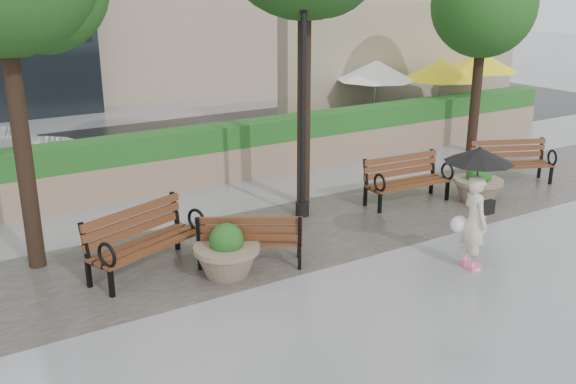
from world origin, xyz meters
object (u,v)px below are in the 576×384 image
car_right (7,154)px  planter_left (227,256)px  bench_1 (146,254)px  bench_2 (250,249)px  bench_3 (407,190)px  lamppost (303,126)px  planter_right (478,186)px  pedestrian (476,196)px  bench_4 (511,171)px

car_right → planter_left: bearing=-156.2°
bench_1 → bench_2: bench_1 is taller
bench_2 → bench_3: (4.44, 1.01, 0.02)m
bench_1 → car_right: size_ratio=0.59×
bench_2 → bench_3: bench_3 is taller
lamppost → car_right: (-4.64, 6.17, -1.30)m
bench_1 → lamppost: (3.67, 0.88, 1.58)m
car_right → planter_right: bearing=-122.1°
bench_2 → pedestrian: (3.13, -2.05, 0.98)m
bench_3 → bench_2: bearing=-163.2°
car_right → lamppost: bearing=-133.7°
bench_4 → lamppost: size_ratio=0.47×
bench_2 → planter_right: 5.85m
car_right → pedestrian: size_ratio=1.75×
bench_2 → bench_1: bearing=9.7°
bench_2 → bench_4: size_ratio=0.93×
bench_1 → bench_4: bearing=-19.8°
planter_left → lamppost: lamppost is taller
planter_left → planter_right: planter_left is taller
bench_2 → pedestrian: size_ratio=0.90×
planter_left → planter_right: (6.38, 0.47, -0.01)m
planter_right → car_right: size_ratio=0.29×
bench_2 → bench_4: bearing=-142.3°
bench_1 → car_right: 7.12m
bench_1 → planter_left: bench_1 is taller
lamppost → bench_3: bearing=-12.2°
bench_1 → bench_3: (6.05, 0.37, -0.01)m
bench_4 → lamppost: bearing=-164.0°
bench_2 → car_right: size_ratio=0.51×
bench_3 → planter_right: size_ratio=1.85×
bench_2 → planter_right: size_ratio=1.75×
planter_left → bench_1: bearing=141.7°
lamppost → pedestrian: lamppost is taller
bench_2 → car_right: 8.12m
planter_left → car_right: (-2.04, 7.89, 0.24)m
bench_2 → planter_right: (5.84, 0.27, 0.07)m
bench_2 → bench_3: size_ratio=0.95×
bench_2 → planter_left: bearing=51.8°
bench_4 → planter_left: (-8.13, -1.03, 0.06)m
bench_1 → planter_right: bearing=-23.8°
bench_2 → planter_left: bench_2 is taller
bench_4 → lamppost: lamppost is taller
car_right → pedestrian: pedestrian is taller
bench_1 → planter_right: (7.45, -0.37, 0.03)m
bench_3 → planter_right: bearing=-23.8°
planter_right → lamppost: size_ratio=0.25×
bench_4 → pedestrian: size_ratio=0.97×
bench_4 → planter_left: size_ratio=1.85×
bench_2 → lamppost: bearing=-111.9°
bench_2 → bench_4: (7.59, 0.83, 0.02)m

